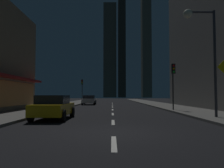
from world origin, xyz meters
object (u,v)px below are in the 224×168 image
traffic_light_far_left (82,86)px  fire_hydrant_far_left (60,104)px  traffic_light_near_right (173,76)px  car_parked_far (89,100)px  street_lamp_right (201,36)px  car_parked_near (53,107)px

traffic_light_far_left → fire_hydrant_far_left: bearing=-91.5°
fire_hydrant_far_left → traffic_light_near_right: 12.79m
car_parked_far → fire_hydrant_far_left: car_parked_far is taller
fire_hydrant_far_left → car_parked_far: bearing=76.0°
fire_hydrant_far_left → traffic_light_near_right: bearing=-24.2°
traffic_light_near_right → traffic_light_far_left: bearing=118.5°
traffic_light_near_right → traffic_light_far_left: same height
traffic_light_near_right → street_lamp_right: (-0.12, -6.70, 1.87)m
car_parked_near → fire_hydrant_far_left: car_parked_near is taller
traffic_light_far_left → street_lamp_right: street_lamp_right is taller
car_parked_far → street_lamp_right: size_ratio=0.64×
car_parked_far → traffic_light_far_left: 6.73m
traffic_light_near_right → car_parked_far: bearing=122.5°
traffic_light_near_right → street_lamp_right: street_lamp_right is taller
car_parked_far → fire_hydrant_far_left: (-2.30, -9.19, -0.29)m
traffic_light_near_right → car_parked_near: bearing=-144.1°
fire_hydrant_far_left → street_lamp_right: 16.97m
car_parked_far → traffic_light_far_left: (-1.90, 5.98, 2.45)m
car_parked_far → traffic_light_near_right: 17.13m
traffic_light_near_right → traffic_light_far_left: (-11.00, 20.28, 0.00)m
car_parked_far → street_lamp_right: (8.98, -21.01, 4.33)m
fire_hydrant_far_left → street_lamp_right: street_lamp_right is taller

